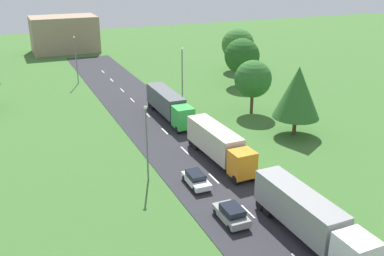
{
  "coord_description": "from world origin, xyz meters",
  "views": [
    {
      "loc": [
        -18.48,
        -10.63,
        21.45
      ],
      "look_at": [
        1.44,
        34.82,
        2.39
      ],
      "focal_mm": 40.47,
      "sensor_mm": 36.0,
      "label": 1
    }
  ],
  "objects_px": {
    "tree_birch": "(297,92)",
    "lamppost_fourth": "(76,58)",
    "truck_lead": "(309,217)",
    "truck_third": "(169,104)",
    "tree_oak": "(253,79)",
    "truck_second": "(218,144)",
    "tree_maple": "(242,56)",
    "lamppost_third": "(182,74)",
    "lamppost_second": "(147,140)",
    "distant_building": "(64,34)",
    "tree_pine": "(238,45)",
    "car_third": "(196,179)",
    "car_second": "(231,214)"
  },
  "relations": [
    {
      "from": "car_second",
      "to": "tree_pine",
      "type": "height_order",
      "value": "tree_pine"
    },
    {
      "from": "lamppost_second",
      "to": "tree_birch",
      "type": "xyz_separation_m",
      "value": [
        21.76,
        4.43,
        1.27
      ]
    },
    {
      "from": "truck_second",
      "to": "lamppost_third",
      "type": "height_order",
      "value": "lamppost_third"
    },
    {
      "from": "truck_lead",
      "to": "tree_pine",
      "type": "distance_m",
      "value": 60.37
    },
    {
      "from": "lamppost_third",
      "to": "tree_maple",
      "type": "distance_m",
      "value": 16.36
    },
    {
      "from": "lamppost_second",
      "to": "tree_maple",
      "type": "bearing_deg",
      "value": 46.34
    },
    {
      "from": "truck_second",
      "to": "tree_maple",
      "type": "bearing_deg",
      "value": 55.87
    },
    {
      "from": "tree_oak",
      "to": "tree_pine",
      "type": "relative_size",
      "value": 0.92
    },
    {
      "from": "tree_oak",
      "to": "truck_third",
      "type": "bearing_deg",
      "value": 167.14
    },
    {
      "from": "tree_pine",
      "to": "distant_building",
      "type": "bearing_deg",
      "value": 130.45
    },
    {
      "from": "car_second",
      "to": "tree_oak",
      "type": "xyz_separation_m",
      "value": [
        17.0,
        24.92,
        4.44
      ]
    },
    {
      "from": "truck_third",
      "to": "tree_birch",
      "type": "relative_size",
      "value": 1.48
    },
    {
      "from": "lamppost_second",
      "to": "car_third",
      "type": "bearing_deg",
      "value": -38.53
    },
    {
      "from": "truck_third",
      "to": "lamppost_fourth",
      "type": "relative_size",
      "value": 1.55
    },
    {
      "from": "lamppost_third",
      "to": "lamppost_fourth",
      "type": "relative_size",
      "value": 1.05
    },
    {
      "from": "car_third",
      "to": "lamppost_fourth",
      "type": "bearing_deg",
      "value": 94.96
    },
    {
      "from": "truck_second",
      "to": "lamppost_third",
      "type": "distance_m",
      "value": 21.49
    },
    {
      "from": "tree_birch",
      "to": "distant_building",
      "type": "xyz_separation_m",
      "value": [
        -19.03,
        70.91,
        -1.42
      ]
    },
    {
      "from": "tree_birch",
      "to": "lamppost_fourth",
      "type": "bearing_deg",
      "value": 119.67
    },
    {
      "from": "lamppost_second",
      "to": "distant_building",
      "type": "height_order",
      "value": "distant_building"
    },
    {
      "from": "car_third",
      "to": "tree_pine",
      "type": "relative_size",
      "value": 0.46
    },
    {
      "from": "lamppost_third",
      "to": "tree_pine",
      "type": "bearing_deg",
      "value": 41.86
    },
    {
      "from": "tree_oak",
      "to": "tree_birch",
      "type": "distance_m",
      "value": 9.99
    },
    {
      "from": "truck_lead",
      "to": "tree_maple",
      "type": "distance_m",
      "value": 48.41
    },
    {
      "from": "tree_birch",
      "to": "tree_maple",
      "type": "xyz_separation_m",
      "value": [
        6.0,
        24.66,
        -0.43
      ]
    },
    {
      "from": "tree_birch",
      "to": "distant_building",
      "type": "distance_m",
      "value": 73.43
    },
    {
      "from": "distant_building",
      "to": "tree_oak",
      "type": "bearing_deg",
      "value": -73.14
    },
    {
      "from": "tree_pine",
      "to": "distant_building",
      "type": "relative_size",
      "value": 0.55
    },
    {
      "from": "truck_second",
      "to": "tree_pine",
      "type": "height_order",
      "value": "tree_pine"
    },
    {
      "from": "lamppost_second",
      "to": "tree_oak",
      "type": "bearing_deg",
      "value": 34.18
    },
    {
      "from": "truck_lead",
      "to": "car_third",
      "type": "distance_m",
      "value": 12.97
    },
    {
      "from": "truck_lead",
      "to": "lamppost_second",
      "type": "height_order",
      "value": "lamppost_second"
    },
    {
      "from": "lamppost_fourth",
      "to": "tree_birch",
      "type": "bearing_deg",
      "value": -60.33
    },
    {
      "from": "lamppost_second",
      "to": "distant_building",
      "type": "xyz_separation_m",
      "value": [
        2.72,
        75.34,
        -0.15
      ]
    },
    {
      "from": "distant_building",
      "to": "truck_lead",
      "type": "bearing_deg",
      "value": -86.25
    },
    {
      "from": "truck_lead",
      "to": "truck_third",
      "type": "distance_m",
      "value": 32.5
    },
    {
      "from": "lamppost_fourth",
      "to": "tree_birch",
      "type": "relative_size",
      "value": 0.96
    },
    {
      "from": "tree_oak",
      "to": "tree_maple",
      "type": "height_order",
      "value": "tree_maple"
    },
    {
      "from": "car_second",
      "to": "tree_maple",
      "type": "relative_size",
      "value": 0.46
    },
    {
      "from": "car_third",
      "to": "lamppost_second",
      "type": "bearing_deg",
      "value": 141.47
    },
    {
      "from": "lamppost_fourth",
      "to": "truck_third",
      "type": "bearing_deg",
      "value": -70.89
    },
    {
      "from": "lamppost_second",
      "to": "lamppost_fourth",
      "type": "height_order",
      "value": "lamppost_fourth"
    },
    {
      "from": "lamppost_second",
      "to": "truck_second",
      "type": "bearing_deg",
      "value": 7.39
    },
    {
      "from": "lamppost_third",
      "to": "tree_birch",
      "type": "relative_size",
      "value": 1.0
    },
    {
      "from": "lamppost_second",
      "to": "tree_maple",
      "type": "height_order",
      "value": "tree_maple"
    },
    {
      "from": "truck_second",
      "to": "lamppost_third",
      "type": "xyz_separation_m",
      "value": [
        4.18,
        20.87,
        2.89
      ]
    },
    {
      "from": "truck_second",
      "to": "car_third",
      "type": "height_order",
      "value": "truck_second"
    },
    {
      "from": "truck_lead",
      "to": "lamppost_fourth",
      "type": "xyz_separation_m",
      "value": [
        -8.56,
        57.72,
        2.7
      ]
    },
    {
      "from": "lamppost_fourth",
      "to": "tree_oak",
      "type": "relative_size",
      "value": 1.09
    },
    {
      "from": "car_second",
      "to": "tree_pine",
      "type": "distance_m",
      "value": 58.21
    }
  ]
}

